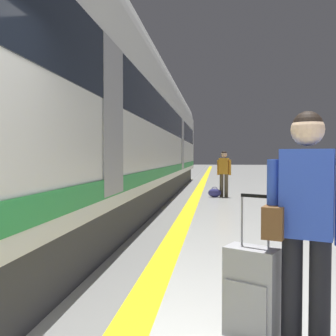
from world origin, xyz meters
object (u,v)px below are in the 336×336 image
object	(u,v)px
rolling_suitcase_foreground	(252,292)
passenger_near	(224,170)
traveller_foreground	(304,216)
duffel_bag_near	(215,193)
high_speed_train	(108,114)

from	to	relation	value
rolling_suitcase_foreground	passenger_near	world-z (taller)	passenger_near
rolling_suitcase_foreground	passenger_near	distance (m)	9.96
passenger_near	rolling_suitcase_foreground	bearing A→B (deg)	-90.09
traveller_foreground	rolling_suitcase_foreground	bearing A→B (deg)	156.80
rolling_suitcase_foreground	duffel_bag_near	distance (m)	9.83
rolling_suitcase_foreground	traveller_foreground	bearing A→B (deg)	-23.20
passenger_near	traveller_foreground	bearing A→B (deg)	-88.19
traveller_foreground	rolling_suitcase_foreground	size ratio (longest dim) A/B	1.53
traveller_foreground	passenger_near	distance (m)	10.09
duffel_bag_near	high_speed_train	bearing A→B (deg)	-129.79
traveller_foreground	passenger_near	xyz separation A→B (m)	(-0.32, 10.09, -0.07)
passenger_near	duffel_bag_near	size ratio (longest dim) A/B	3.61
traveller_foreground	duffel_bag_near	world-z (taller)	traveller_foreground
high_speed_train	rolling_suitcase_foreground	size ratio (longest dim) A/B	26.43
passenger_near	duffel_bag_near	distance (m)	0.84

